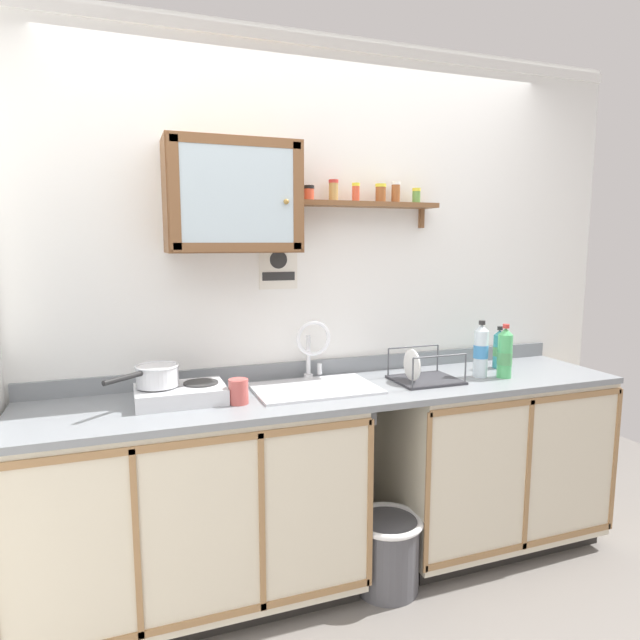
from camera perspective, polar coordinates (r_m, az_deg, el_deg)
floor at (r=2.74m, az=5.07°, el=-28.27°), size 5.89×5.89×0.00m
back_wall at (r=2.82m, az=-0.16°, el=1.94°), size 3.49×0.07×2.62m
lower_cabinet_run at (r=2.61m, az=-13.13°, el=-18.60°), size 1.47×0.59×0.91m
lower_cabinet_run_right at (r=3.17m, az=17.23°, el=-13.79°), size 1.15×0.59×0.91m
countertop at (r=2.60m, az=2.22°, el=-7.43°), size 2.85×0.61×0.03m
backsplash at (r=2.84m, az=0.08°, el=-4.94°), size 2.85×0.02×0.08m
sink at (r=2.60m, az=-0.54°, el=-7.82°), size 0.57×0.42×0.46m
hot_plate_stove at (r=2.45m, az=-14.33°, el=-7.46°), size 0.38×0.26×0.07m
saucepan at (r=2.43m, az=-16.66°, el=-5.50°), size 0.31×0.28×0.09m
bottle_detergent_teal_0 at (r=3.14m, az=18.15°, el=-2.91°), size 0.07×0.07×0.23m
bottle_soda_green_1 at (r=2.92m, az=18.69°, el=-3.36°), size 0.08×0.08×0.27m
bottle_water_clear_2 at (r=2.90m, az=16.41°, el=-3.09°), size 0.07×0.07×0.29m
dish_rack at (r=2.76m, az=10.73°, el=-5.79°), size 0.31×0.27×0.17m
mug at (r=2.37m, az=-8.46°, el=-7.33°), size 0.09×0.12×0.11m
wall_cabinet at (r=2.53m, az=-9.09°, el=12.53°), size 0.59×0.29×0.49m
spice_shelf at (r=2.80m, az=4.79°, el=12.21°), size 0.76×0.14×0.23m
warning_sign at (r=2.71m, az=-4.37°, el=5.64°), size 0.19×0.01×0.23m
trash_bin at (r=2.80m, az=7.01°, el=-22.77°), size 0.33×0.33×0.35m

